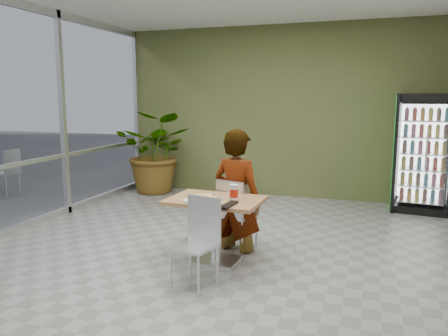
# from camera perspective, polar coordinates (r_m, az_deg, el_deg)

# --- Properties ---
(ground) EXTENTS (7.00, 7.00, 0.00)m
(ground) POSITION_cam_1_polar(r_m,az_deg,el_deg) (5.28, -1.06, -11.59)
(ground) COLOR gray
(ground) RESTS_ON ground
(room_envelope) EXTENTS (6.00, 7.00, 3.20)m
(room_envelope) POSITION_cam_1_polar(r_m,az_deg,el_deg) (4.94, -1.11, 6.04)
(room_envelope) COLOR #B8B6A6
(room_envelope) RESTS_ON ground
(storefront_frame) EXTENTS (0.10, 7.00, 3.20)m
(storefront_frame) POSITION_cam_1_polar(r_m,az_deg,el_deg) (6.58, -26.70, 5.85)
(storefront_frame) COLOR silver
(storefront_frame) RESTS_ON ground
(dining_table) EXTENTS (1.07, 0.77, 0.75)m
(dining_table) POSITION_cam_1_polar(r_m,az_deg,el_deg) (4.97, -1.10, -6.39)
(dining_table) COLOR #A96A48
(dining_table) RESTS_ON ground
(chair_far) EXTENTS (0.49, 0.49, 0.89)m
(chair_far) POSITION_cam_1_polar(r_m,az_deg,el_deg) (5.38, 1.31, -5.37)
(chair_far) COLOR silver
(chair_far) RESTS_ON ground
(chair_near) EXTENTS (0.47, 0.47, 0.88)m
(chair_near) POSITION_cam_1_polar(r_m,az_deg,el_deg) (4.44, -3.27, -8.57)
(chair_near) COLOR silver
(chair_near) RESTS_ON ground
(seated_woman) EXTENTS (0.76, 0.61, 1.80)m
(seated_woman) POSITION_cam_1_polar(r_m,az_deg,el_deg) (5.39, 1.72, -4.44)
(seated_woman) COLOR black
(seated_woman) RESTS_ON ground
(pizza_plate) EXTENTS (0.35, 0.34, 0.03)m
(pizza_plate) POSITION_cam_1_polar(r_m,az_deg,el_deg) (4.97, -2.44, -3.66)
(pizza_plate) COLOR silver
(pizza_plate) RESTS_ON dining_table
(soda_cup) EXTENTS (0.10, 0.10, 0.17)m
(soda_cup) POSITION_cam_1_polar(r_m,az_deg,el_deg) (4.84, 1.31, -3.21)
(soda_cup) COLOR silver
(soda_cup) RESTS_ON dining_table
(napkin_stack) EXTENTS (0.17, 0.17, 0.02)m
(napkin_stack) POSITION_cam_1_polar(r_m,az_deg,el_deg) (4.79, -4.40, -4.26)
(napkin_stack) COLOR silver
(napkin_stack) RESTS_ON dining_table
(cafeteria_tray) EXTENTS (0.47, 0.37, 0.03)m
(cafeteria_tray) POSITION_cam_1_polar(r_m,az_deg,el_deg) (4.64, -1.42, -4.63)
(cafeteria_tray) COLOR black
(cafeteria_tray) RESTS_ON dining_table
(beverage_fridge) EXTENTS (0.96, 0.78, 1.94)m
(beverage_fridge) POSITION_cam_1_polar(r_m,az_deg,el_deg) (7.86, 24.59, 1.75)
(beverage_fridge) COLOR black
(beverage_fridge) RESTS_ON ground
(potted_plant) EXTENTS (1.58, 1.40, 1.61)m
(potted_plant) POSITION_cam_1_polar(r_m,az_deg,el_deg) (8.74, -8.74, 2.07)
(potted_plant) COLOR #2A6126
(potted_plant) RESTS_ON ground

